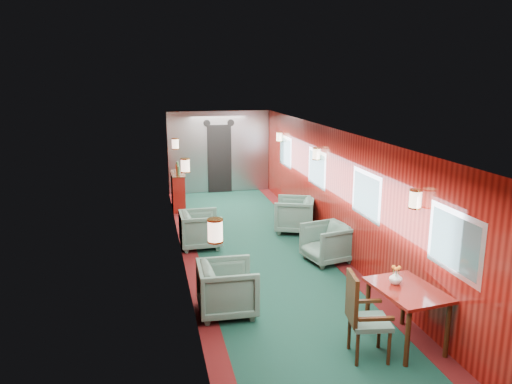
# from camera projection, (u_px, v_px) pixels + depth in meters

# --- Properties ---
(room) EXTENTS (12.00, 12.10, 2.40)m
(room) POSITION_uv_depth(u_px,v_px,m) (266.00, 176.00, 8.96)
(room) COLOR #0D3125
(room) RESTS_ON ground
(bulkhead) EXTENTS (2.98, 0.17, 2.39)m
(bulkhead) POSITION_uv_depth(u_px,v_px,m) (219.00, 152.00, 14.69)
(bulkhead) COLOR #9FA2A6
(bulkhead) RESTS_ON ground
(windows_right) EXTENTS (0.02, 8.60, 0.80)m
(windows_right) POSITION_uv_depth(u_px,v_px,m) (338.00, 180.00, 9.55)
(windows_right) COLOR silver
(windows_right) RESTS_ON ground
(wall_sconces) EXTENTS (2.97, 7.97, 0.25)m
(wall_sconces) POSITION_uv_depth(u_px,v_px,m) (259.00, 163.00, 9.46)
(wall_sconces) COLOR #FBE6C3
(wall_sconces) RESTS_ON ground
(dining_table) EXTENTS (0.84, 1.11, 0.77)m
(dining_table) POSITION_uv_depth(u_px,v_px,m) (407.00, 297.00, 6.36)
(dining_table) COLOR maroon
(dining_table) RESTS_ON ground
(side_chair) EXTENTS (0.55, 0.58, 1.10)m
(side_chair) POSITION_uv_depth(u_px,v_px,m) (362.00, 313.00, 6.06)
(side_chair) COLOR #1A3D37
(side_chair) RESTS_ON ground
(credenza) EXTENTS (0.33, 1.05, 1.22)m
(credenza) POSITION_uv_depth(u_px,v_px,m) (178.00, 191.00, 12.94)
(credenza) COLOR maroon
(credenza) RESTS_ON ground
(flower_vase) EXTENTS (0.20, 0.20, 0.18)m
(flower_vase) POSITION_uv_depth(u_px,v_px,m) (396.00, 278.00, 6.44)
(flower_vase) COLOR silver
(flower_vase) RESTS_ON dining_table
(armchair_left_near) EXTENTS (0.86, 0.84, 0.77)m
(armchair_left_near) POSITION_uv_depth(u_px,v_px,m) (227.00, 289.00, 7.25)
(armchair_left_near) COLOR #1A3D37
(armchair_left_near) RESTS_ON ground
(armchair_left_far) EXTENTS (0.82, 0.80, 0.74)m
(armchair_left_far) POSITION_uv_depth(u_px,v_px,m) (201.00, 229.00, 10.06)
(armchair_left_far) COLOR #1A3D37
(armchair_left_far) RESTS_ON ground
(armchair_right_near) EXTENTS (0.94, 0.92, 0.72)m
(armchair_right_near) POSITION_uv_depth(u_px,v_px,m) (327.00, 243.00, 9.28)
(armchair_right_near) COLOR #1A3D37
(armchair_right_near) RESTS_ON ground
(armchair_right_far) EXTENTS (1.09, 1.07, 0.77)m
(armchair_right_far) POSITION_uv_depth(u_px,v_px,m) (294.00, 215.00, 11.06)
(armchair_right_far) COLOR #1A3D37
(armchair_right_far) RESTS_ON ground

